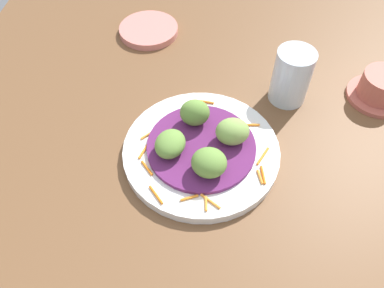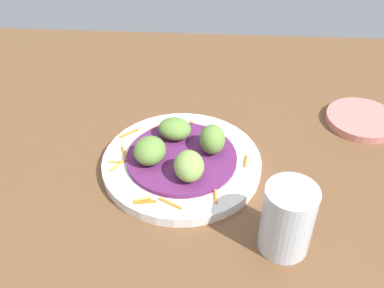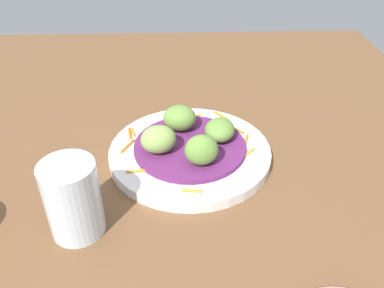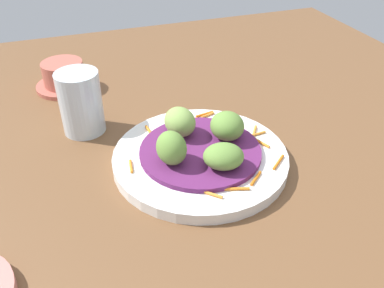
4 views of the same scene
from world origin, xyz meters
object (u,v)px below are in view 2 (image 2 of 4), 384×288
at_px(main_plate, 182,163).
at_px(guac_scoop_center, 212,139).
at_px(guac_scoop_right, 175,129).
at_px(guac_scoop_back, 150,151).
at_px(side_plate_small, 361,120).
at_px(guac_scoop_left, 189,166).
at_px(water_glass, 287,219).

distance_m(main_plate, guac_scoop_center, 0.06).
relative_size(guac_scoop_right, guac_scoop_back, 1.03).
xyz_separation_m(guac_scoop_center, side_plate_small, (0.13, -0.27, -0.04)).
bearing_deg(main_plate, side_plate_small, -66.01).
xyz_separation_m(guac_scoop_right, guac_scoop_back, (-0.06, 0.03, 0.00)).
relative_size(guac_scoop_left, water_glass, 0.53).
bearing_deg(guac_scoop_center, guac_scoop_right, 62.68).
bearing_deg(water_glass, side_plate_small, -30.52).
xyz_separation_m(guac_scoop_back, side_plate_small, (0.16, -0.36, -0.04)).
distance_m(guac_scoop_left, guac_scoop_center, 0.07).
bearing_deg(guac_scoop_left, main_plate, 17.68).
bearing_deg(side_plate_small, guac_scoop_center, 115.04).
relative_size(main_plate, side_plate_small, 2.01).
relative_size(side_plate_small, water_glass, 1.24).
bearing_deg(side_plate_small, main_plate, 113.99).
bearing_deg(guac_scoop_back, main_plate, -72.32).
distance_m(guac_scoop_right, water_glass, 0.25).
relative_size(guac_scoop_center, guac_scoop_back, 0.91).
height_order(guac_scoop_right, water_glass, water_glass).
bearing_deg(main_plate, guac_scoop_center, -72.32).
bearing_deg(guac_scoop_back, water_glass, -123.88).
relative_size(guac_scoop_back, water_glass, 0.53).
height_order(guac_scoop_left, guac_scoop_back, guac_scoop_left).
relative_size(main_plate, water_glass, 2.49).
xyz_separation_m(main_plate, guac_scoop_left, (-0.05, -0.02, 0.04)).
xyz_separation_m(main_plate, water_glass, (-0.15, -0.15, 0.04)).
relative_size(guac_scoop_back, side_plate_small, 0.42).
height_order(main_plate, guac_scoop_back, guac_scoop_back).
bearing_deg(side_plate_small, guac_scoop_back, 113.20).
distance_m(main_plate, guac_scoop_left, 0.06).
height_order(guac_scoop_left, guac_scoop_center, guac_scoop_center).
distance_m(guac_scoop_center, guac_scoop_right, 0.07).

